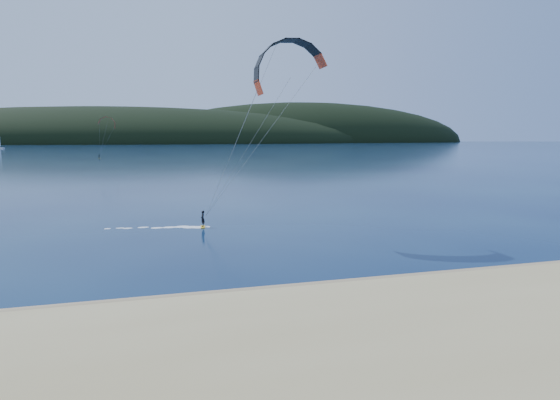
# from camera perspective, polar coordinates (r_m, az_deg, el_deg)

# --- Properties ---
(ground) EXTENTS (1800.00, 1800.00, 0.00)m
(ground) POSITION_cam_1_polar(r_m,az_deg,el_deg) (24.58, 1.89, -14.95)
(ground) COLOR #071437
(ground) RESTS_ON ground
(wet_sand) EXTENTS (220.00, 2.50, 0.10)m
(wet_sand) POSITION_cam_1_polar(r_m,az_deg,el_deg) (28.61, -0.79, -11.49)
(wet_sand) COLOR #8F7C53
(wet_sand) RESTS_ON ground
(headland) EXTENTS (1200.00, 310.00, 140.00)m
(headland) POSITION_cam_1_polar(r_m,az_deg,el_deg) (767.04, -14.67, 6.90)
(headland) COLOR black
(headland) RESTS_ON ground
(kitesurfer_near) EXTENTS (22.13, 9.92, 18.40)m
(kitesurfer_near) POSITION_cam_1_polar(r_m,az_deg,el_deg) (43.53, 0.58, 14.23)
(kitesurfer_near) COLOR yellow
(kitesurfer_near) RESTS_ON ground
(kitesurfer_far) EXTENTS (8.89, 8.27, 17.41)m
(kitesurfer_far) POSITION_cam_1_polar(r_m,az_deg,el_deg) (216.69, -20.81, 8.70)
(kitesurfer_far) COLOR yellow
(kitesurfer_far) RESTS_ON ground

